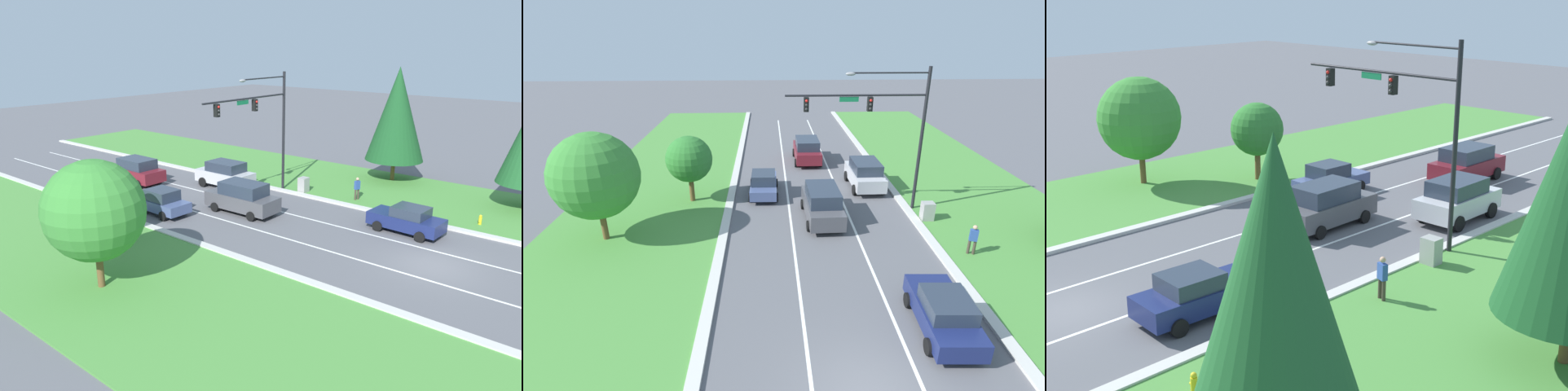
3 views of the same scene
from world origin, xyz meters
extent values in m
cylinder|color=black|center=(6.03, 14.06, 4.37)|extent=(0.20, 0.20, 8.73)
cylinder|color=black|center=(1.97, 14.06, 7.16)|extent=(8.13, 0.12, 0.12)
cube|color=#147042|center=(1.56, 14.06, 6.94)|extent=(1.10, 0.04, 0.28)
cylinder|color=black|center=(3.80, 14.06, 8.38)|extent=(4.47, 0.09, 0.09)
ellipsoid|color=gray|center=(1.56, 14.06, 8.33)|extent=(0.56, 0.28, 0.20)
cube|color=black|center=(2.78, 14.06, 6.66)|extent=(0.28, 0.32, 0.80)
sphere|color=red|center=(2.78, 13.89, 6.89)|extent=(0.16, 0.16, 0.16)
sphere|color=#2D2D2D|center=(2.78, 13.89, 6.66)|extent=(0.16, 0.16, 0.16)
sphere|color=#2D2D2D|center=(2.78, 13.89, 6.43)|extent=(0.16, 0.16, 0.16)
cube|color=black|center=(-0.88, 14.06, 6.66)|extent=(0.28, 0.32, 0.80)
sphere|color=red|center=(-0.88, 13.89, 6.89)|extent=(0.16, 0.16, 0.16)
sphere|color=#2D2D2D|center=(-0.88, 13.89, 6.66)|extent=(0.16, 0.16, 0.16)
sphere|color=#2D2D2D|center=(-0.88, 13.89, 6.43)|extent=(0.16, 0.16, 0.16)
cube|color=navy|center=(3.46, 3.09, 0.68)|extent=(1.98, 4.35, 0.74)
cube|color=#283342|center=(3.45, 2.83, 1.33)|extent=(1.71, 1.99, 0.57)
cylinder|color=black|center=(4.40, 4.38, 0.31)|extent=(0.26, 0.63, 0.62)
cylinder|color=black|center=(2.63, 4.45, 0.31)|extent=(0.26, 0.63, 0.62)
cylinder|color=black|center=(4.29, 1.73, 0.31)|extent=(0.26, 0.63, 0.62)
cylinder|color=black|center=(2.52, 1.80, 0.31)|extent=(0.26, 0.63, 0.62)
cube|color=#4C4C51|center=(0.09, 12.90, 0.78)|extent=(2.12, 4.97, 0.93)
cube|color=#283342|center=(0.09, 12.77, 1.64)|extent=(1.86, 3.00, 0.80)
cylinder|color=black|center=(1.02, 14.45, 0.31)|extent=(0.26, 0.63, 0.62)
cylinder|color=black|center=(-0.92, 14.39, 0.31)|extent=(0.26, 0.63, 0.62)
cylinder|color=black|center=(1.10, 11.40, 0.31)|extent=(0.26, 0.63, 0.62)
cylinder|color=black|center=(-0.84, 11.34, 0.31)|extent=(0.26, 0.63, 0.62)
cube|color=#475684|center=(-3.43, 16.90, 0.63)|extent=(1.81, 4.24, 0.65)
cube|color=#283342|center=(-3.43, 16.65, 1.31)|extent=(1.60, 1.92, 0.70)
cylinder|color=black|center=(-2.56, 18.20, 0.31)|extent=(0.25, 0.62, 0.62)
cylinder|color=black|center=(-4.26, 18.22, 0.31)|extent=(0.25, 0.62, 0.62)
cylinder|color=black|center=(-2.60, 15.59, 0.31)|extent=(0.25, 0.62, 0.62)
cylinder|color=black|center=(-4.30, 15.61, 0.31)|extent=(0.25, 0.62, 0.62)
cube|color=silver|center=(3.79, 17.93, 0.82)|extent=(2.10, 4.58, 0.91)
cube|color=#283342|center=(3.79, 17.81, 1.64)|extent=(1.87, 2.76, 0.73)
cylinder|color=black|center=(4.76, 19.35, 0.37)|extent=(0.25, 0.74, 0.74)
cylinder|color=black|center=(2.77, 19.32, 0.37)|extent=(0.25, 0.74, 0.74)
cylinder|color=black|center=(4.80, 16.54, 0.37)|extent=(0.25, 0.74, 0.74)
cylinder|color=black|center=(2.82, 16.50, 0.37)|extent=(0.25, 0.74, 0.74)
cube|color=maroon|center=(0.22, 24.14, 0.79)|extent=(2.07, 4.75, 0.89)
cube|color=#283342|center=(0.22, 24.02, 1.62)|extent=(1.86, 2.85, 0.76)
cylinder|color=black|center=(1.23, 25.60, 0.35)|extent=(0.24, 0.69, 0.69)
cylinder|color=black|center=(-0.78, 25.61, 0.35)|extent=(0.24, 0.69, 0.69)
cylinder|color=black|center=(1.22, 22.66, 0.35)|extent=(0.24, 0.69, 0.69)
cylinder|color=black|center=(-0.79, 22.67, 0.35)|extent=(0.24, 0.69, 0.69)
cube|color=#9E9E99|center=(6.33, 12.37, 0.58)|extent=(0.70, 0.60, 1.17)
cylinder|color=#42382D|center=(7.00, 8.41, 0.42)|extent=(0.14, 0.14, 0.84)
cylinder|color=#42382D|center=(7.25, 8.33, 0.42)|extent=(0.14, 0.14, 0.84)
cube|color=#2D4C99|center=(7.13, 8.37, 1.14)|extent=(0.43, 0.33, 0.60)
sphere|color=tan|center=(7.13, 8.37, 1.58)|extent=(0.22, 0.22, 0.22)
cylinder|color=brown|center=(-8.14, 15.81, 0.92)|extent=(0.32, 0.32, 1.84)
sphere|color=#2D752D|center=(-8.14, 15.81, 2.95)|extent=(2.96, 2.96, 2.96)
cylinder|color=brown|center=(-11.98, 10.75, 1.01)|extent=(0.32, 0.32, 2.02)
sphere|color=#388433|center=(-11.98, 10.75, 3.71)|extent=(4.51, 4.51, 4.51)
camera|label=1|loc=(-23.52, -8.17, 10.76)|focal=35.00mm
camera|label=2|loc=(-3.08, -9.17, 10.84)|focal=28.00mm
camera|label=3|loc=(22.03, -10.05, 10.98)|focal=50.00mm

